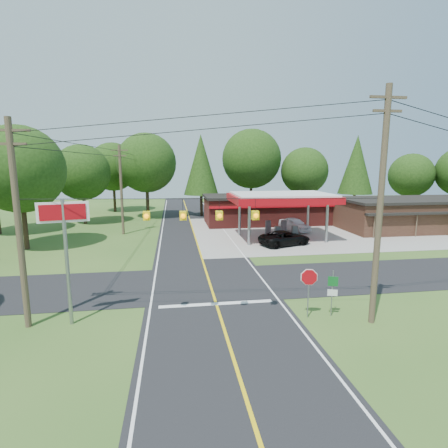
{
  "coord_description": "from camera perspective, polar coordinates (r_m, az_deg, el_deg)",
  "views": [
    {
      "loc": [
        -2.29,
        -22.32,
        7.91
      ],
      "look_at": [
        2.0,
        7.0,
        2.8
      ],
      "focal_mm": 28.0,
      "sensor_mm": 36.0,
      "label": 1
    }
  ],
  "objects": [
    {
      "name": "suv_car",
      "position": [
        34.83,
        9.92,
        -2.27
      ],
      "size": [
        6.63,
        6.63,
        1.45
      ],
      "primitive_type": "imported",
      "rotation": [
        0.0,
        0.0,
        1.91
      ],
      "color": "black",
      "rests_on": "ground"
    },
    {
      "name": "utility_pole_near_right",
      "position": [
        18.29,
        24.14,
        2.8
      ],
      "size": [
        1.8,
        0.3,
        11.5
      ],
      "color": "#473828",
      "rests_on": "ground"
    },
    {
      "name": "utility_pole_far_left",
      "position": [
        40.82,
        -16.43,
        5.58
      ],
      "size": [
        1.8,
        0.3,
        10.0
      ],
      "color": "#473828",
      "rests_on": "ground"
    },
    {
      "name": "big_stop_sign",
      "position": [
        18.38,
        -24.55,
        -1.55
      ],
      "size": [
        2.29,
        0.57,
        6.25
      ],
      "color": "gray",
      "rests_on": "ground"
    },
    {
      "name": "lane_center_yellow",
      "position": [
        23.79,
        -2.36,
        -9.58
      ],
      "size": [
        0.15,
        110.0,
        0.0
      ],
      "primitive_type": "cube",
      "color": "yellow",
      "rests_on": "main_highway"
    },
    {
      "name": "convenience_store",
      "position": [
        47.33,
        6.8,
        2.44
      ],
      "size": [
        16.4,
        7.55,
        3.8
      ],
      "color": "maroon",
      "rests_on": "ground"
    },
    {
      "name": "main_highway",
      "position": [
        23.79,
        -2.36,
        -9.62
      ],
      "size": [
        8.0,
        120.0,
        0.02
      ],
      "primitive_type": "cube",
      "color": "black",
      "rests_on": "ground"
    },
    {
      "name": "utility_pole_north",
      "position": [
        57.57,
        -12.59,
        6.4
      ],
      "size": [
        0.3,
        0.3,
        9.5
      ],
      "color": "#473828",
      "rests_on": "ground"
    },
    {
      "name": "utility_pole_near_left",
      "position": [
        18.96,
        -30.56,
        0.2
      ],
      "size": [
        1.8,
        0.3,
        10.0
      ],
      "color": "#473828",
      "rests_on": "ground"
    },
    {
      "name": "cross_road",
      "position": [
        23.79,
        -2.36,
        -9.61
      ],
      "size": [
        70.0,
        7.0,
        0.02
      ],
      "primitive_type": "cube",
      "color": "black",
      "rests_on": "ground"
    },
    {
      "name": "route_sign_post",
      "position": [
        19.3,
        17.29,
        -10.1
      ],
      "size": [
        0.49,
        0.18,
        2.49
      ],
      "color": "gray",
      "rests_on": "ground"
    },
    {
      "name": "treeline_backdrop",
      "position": [
        46.44,
        -4.54,
        9.23
      ],
      "size": [
        70.27,
        51.59,
        13.3
      ],
      "color": "#332316",
      "rests_on": "ground"
    },
    {
      "name": "overhead_beacons",
      "position": [
        16.46,
        -3.79,
        3.84
      ],
      "size": [
        17.04,
        2.04,
        1.03
      ],
      "color": "black",
      "rests_on": "ground"
    },
    {
      "name": "octagonal_stop_sign",
      "position": [
        18.63,
        13.7,
        -9.04
      ],
      "size": [
        0.9,
        0.25,
        2.65
      ],
      "color": "gray",
      "rests_on": "ground"
    },
    {
      "name": "sedan_car",
      "position": [
        42.45,
        11.48,
        -0.09
      ],
      "size": [
        5.81,
        5.81,
        1.56
      ],
      "primitive_type": "imported",
      "rotation": [
        0.0,
        0.0,
        0.33
      ],
      "color": "white",
      "rests_on": "ground"
    },
    {
      "name": "ground",
      "position": [
        23.8,
        -2.36,
        -9.64
      ],
      "size": [
        120.0,
        120.0,
        0.0
      ],
      "primitive_type": "plane",
      "color": "#2D531D",
      "rests_on": "ground"
    },
    {
      "name": "gas_canopy",
      "position": [
        37.26,
        9.38,
        4.04
      ],
      "size": [
        10.6,
        7.4,
        4.88
      ],
      "color": "gray",
      "rests_on": "ground"
    },
    {
      "name": "strip_building",
      "position": [
        49.2,
        29.78,
        1.49
      ],
      "size": [
        20.4,
        8.75,
        3.8
      ],
      "color": "#382017",
      "rests_on": "ground"
    }
  ]
}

